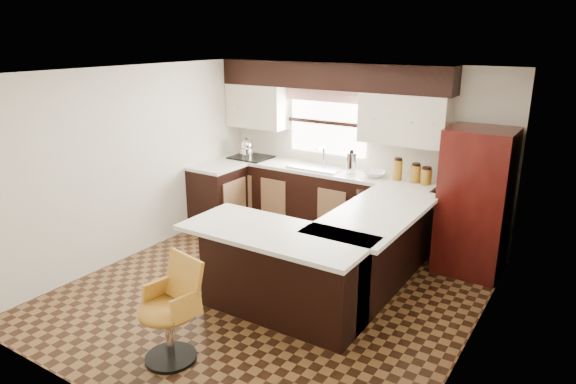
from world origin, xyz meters
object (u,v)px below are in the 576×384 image
Objects in this scene: peninsula_long at (371,253)px; refrigerator at (475,202)px; bar_chair at (167,312)px; peninsula_return at (282,275)px.

refrigerator is at bearing 54.69° from peninsula_long.
refrigerator is 1.86× the size of bar_chair.
bar_chair is at bearing -113.96° from peninsula_long.
peninsula_long is 1.11m from peninsula_return.
bar_chair is at bearing -110.07° from peninsula_return.
peninsula_return is at bearing -118.30° from peninsula_long.
bar_chair reaches higher than peninsula_return.
refrigerator is (0.81, 1.14, 0.42)m from peninsula_long.
bar_chair is (-1.76, -3.28, -0.40)m from refrigerator.
peninsula_long is at bearing -125.31° from refrigerator.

